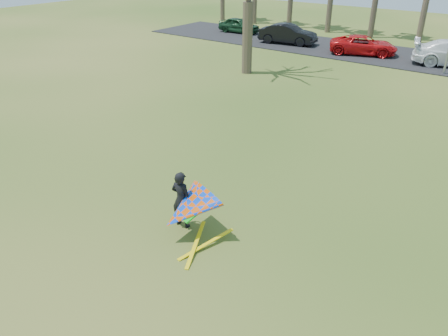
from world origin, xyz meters
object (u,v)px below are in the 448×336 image
Objects in this scene: car_1 at (288,34)px; car_2 at (363,45)px; car_0 at (239,25)px; kite_flyer at (187,208)px.

car_1 is 6.23m from car_2.
kite_flyer reaches higher than car_0.
car_1 is at bearing 70.72° from car_2.
kite_flyer is (10.57, -24.19, 0.04)m from car_1.
car_2 is 1.97× the size of kite_flyer.
car_2 is (12.13, -1.64, 0.01)m from car_0.
kite_flyer is at bearing -149.12° from car_0.
car_1 is 26.40m from kite_flyer.
car_1 is at bearing -107.01° from car_0.
kite_flyer reaches higher than car_1.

